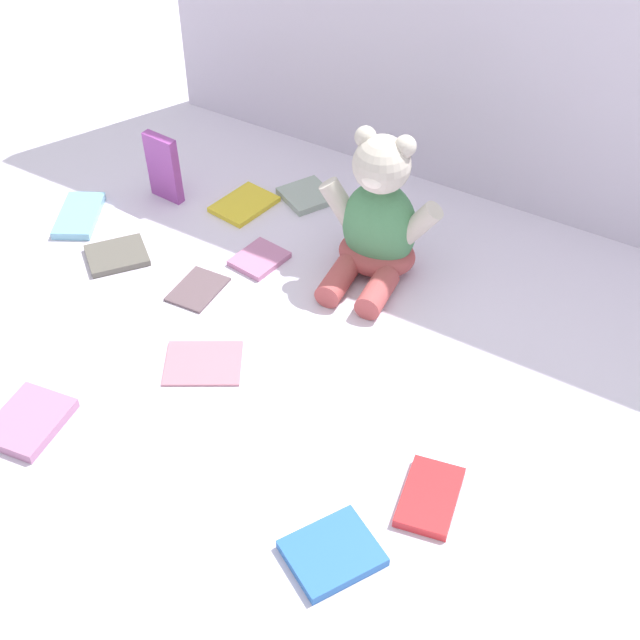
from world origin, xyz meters
name	(u,v)px	position (x,y,z in m)	size (l,w,h in m)	color
ground_plane	(361,334)	(0.00, 0.00, 0.00)	(3.20, 3.20, 0.00)	silver
backdrop_drape	(506,4)	(0.00, 0.48, 0.38)	(1.42, 0.03, 0.76)	silver
teddy_bear	(378,223)	(-0.06, 0.16, 0.10)	(0.23, 0.21, 0.27)	#4C8C59
book_case_0	(79,216)	(-0.62, 0.00, 0.01)	(0.07, 0.14, 0.02)	#74B5D1
book_case_1	(164,168)	(-0.52, 0.14, 0.07)	(0.07, 0.02, 0.14)	#984199
book_case_2	(244,204)	(-0.37, 0.20, 0.01)	(0.09, 0.12, 0.01)	yellow
book_case_3	(259,259)	(-0.25, 0.07, 0.01)	(0.08, 0.09, 0.01)	#B96F99
book_case_4	(307,195)	(-0.28, 0.28, 0.01)	(0.09, 0.09, 0.01)	#95A596
book_case_6	(332,553)	(0.17, -0.38, 0.01)	(0.10, 0.11, 0.01)	#2A65B5
book_case_7	(29,421)	(-0.32, -0.42, 0.01)	(0.09, 0.12, 0.02)	#AA6E97
book_case_8	(203,362)	(-0.18, -0.19, 0.00)	(0.10, 0.12, 0.01)	#B57081
book_case_9	(117,255)	(-0.47, -0.05, 0.01)	(0.09, 0.10, 0.01)	#5B564D
book_case_10	(430,497)	(0.24, -0.24, 0.01)	(0.07, 0.12, 0.01)	red
book_case_11	(198,288)	(-0.30, -0.05, 0.00)	(0.07, 0.10, 0.01)	#5F4B51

